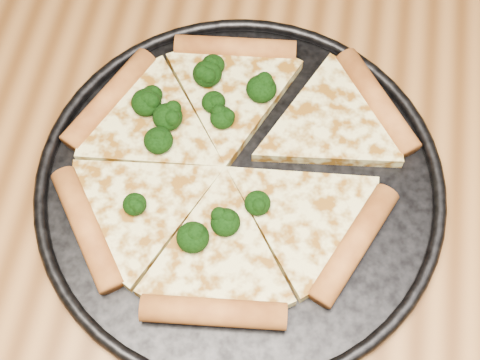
# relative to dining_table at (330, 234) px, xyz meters

# --- Properties ---
(dining_table) EXTENTS (1.20, 0.90, 0.75)m
(dining_table) POSITION_rel_dining_table_xyz_m (0.00, 0.00, 0.00)
(dining_table) COLOR #935D2D
(dining_table) RESTS_ON ground
(pizza_pan) EXTENTS (0.39, 0.39, 0.02)m
(pizza_pan) POSITION_rel_dining_table_xyz_m (-0.10, -0.00, 0.10)
(pizza_pan) COLOR black
(pizza_pan) RESTS_ON dining_table
(pizza) EXTENTS (0.35, 0.32, 0.02)m
(pizza) POSITION_rel_dining_table_xyz_m (-0.11, 0.01, 0.11)
(pizza) COLOR #E2D78A
(pizza) RESTS_ON pizza_pan
(broccoli_florets) EXTENTS (0.15, 0.21, 0.02)m
(broccoli_florets) POSITION_rel_dining_table_xyz_m (-0.14, 0.03, 0.12)
(broccoli_florets) COLOR black
(broccoli_florets) RESTS_ON pizza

